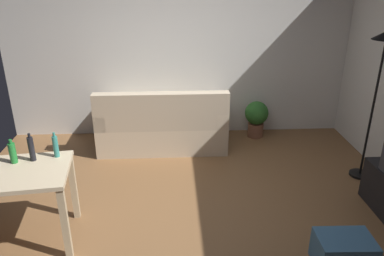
{
  "coord_description": "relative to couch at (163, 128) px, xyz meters",
  "views": [
    {
      "loc": [
        -0.11,
        -3.46,
        2.41
      ],
      "look_at": [
        0.1,
        0.5,
        0.75
      ],
      "focal_mm": 35.18,
      "sensor_mm": 36.0,
      "label": 1
    }
  ],
  "objects": [
    {
      "name": "torchiere_lamp",
      "position": [
        2.52,
        -0.98,
        1.11
      ],
      "size": [
        0.32,
        0.32,
        1.81
      ],
      "color": "black",
      "rests_on": "ground_plane"
    },
    {
      "name": "couch",
      "position": [
        0.0,
        0.0,
        0.0
      ],
      "size": [
        1.82,
        0.84,
        0.92
      ],
      "rotation": [
        0.0,
        0.0,
        3.14
      ],
      "color": "beige",
      "rests_on": "ground_plane"
    },
    {
      "name": "desk",
      "position": [
        -1.4,
        -2.03,
        0.34
      ],
      "size": [
        1.27,
        0.83,
        0.76
      ],
      "rotation": [
        0.0,
        0.0,
        0.11
      ],
      "color": "#C6B28E",
      "rests_on": "ground_plane"
    },
    {
      "name": "ground_plane",
      "position": [
        0.27,
        -1.59,
        -0.32
      ],
      "size": [
        5.2,
        4.4,
        0.02
      ],
      "primitive_type": "cube",
      "color": "brown"
    },
    {
      "name": "bottle_green",
      "position": [
        -1.33,
        -1.85,
        0.55
      ],
      "size": [
        0.06,
        0.06,
        0.23
      ],
      "color": "#1E722D",
      "rests_on": "desk"
    },
    {
      "name": "potted_plant",
      "position": [
        1.44,
        0.31,
        0.02
      ],
      "size": [
        0.36,
        0.36,
        0.57
      ],
      "color": "brown",
      "rests_on": "ground_plane"
    },
    {
      "name": "wall_rear",
      "position": [
        0.27,
        0.61,
        1.04
      ],
      "size": [
        5.2,
        0.1,
        2.7
      ],
      "primitive_type": "cube",
      "color": "silver",
      "rests_on": "ground_plane"
    },
    {
      "name": "bottle_tall",
      "position": [
        -0.97,
        -1.75,
        0.56
      ],
      "size": [
        0.05,
        0.05,
        0.25
      ],
      "color": "teal",
      "rests_on": "desk"
    },
    {
      "name": "bottle_dark",
      "position": [
        -1.17,
        -1.82,
        0.58
      ],
      "size": [
        0.05,
        0.05,
        0.28
      ],
      "color": "black",
      "rests_on": "desk"
    },
    {
      "name": "storage_box",
      "position": [
        1.61,
        -2.52,
        -0.16
      ],
      "size": [
        0.49,
        0.35,
        0.3
      ],
      "primitive_type": "cube",
      "rotation": [
        0.0,
        0.0,
        -0.03
      ],
      "color": "#386084",
      "rests_on": "ground_plane"
    }
  ]
}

